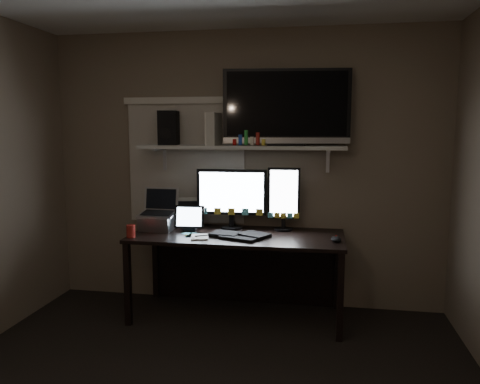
% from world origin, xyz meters
% --- Properties ---
extents(back_wall, '(3.60, 0.00, 3.60)m').
position_xyz_m(back_wall, '(0.00, 1.80, 1.25)').
color(back_wall, '#6F6250').
rests_on(back_wall, floor).
extents(window_blinds, '(1.10, 0.02, 1.10)m').
position_xyz_m(window_blinds, '(-0.55, 1.79, 1.30)').
color(window_blinds, beige).
rests_on(window_blinds, back_wall).
extents(desk, '(1.80, 0.75, 0.73)m').
position_xyz_m(desk, '(0.00, 1.55, 0.55)').
color(desk, black).
rests_on(desk, floor).
extents(wall_shelf, '(1.80, 0.35, 0.03)m').
position_xyz_m(wall_shelf, '(0.00, 1.62, 1.46)').
color(wall_shelf, '#B5B6B0').
rests_on(wall_shelf, back_wall).
extents(monitor_landscape, '(0.63, 0.09, 0.55)m').
position_xyz_m(monitor_landscape, '(-0.09, 1.65, 1.01)').
color(monitor_landscape, black).
rests_on(monitor_landscape, desk).
extents(monitor_portrait, '(0.29, 0.07, 0.57)m').
position_xyz_m(monitor_portrait, '(0.37, 1.66, 1.01)').
color(monitor_portrait, black).
rests_on(monitor_portrait, desk).
extents(keyboard, '(0.52, 0.34, 0.03)m').
position_xyz_m(keyboard, '(0.04, 1.35, 0.74)').
color(keyboard, black).
rests_on(keyboard, desk).
extents(mouse, '(0.11, 0.14, 0.04)m').
position_xyz_m(mouse, '(0.82, 1.30, 0.75)').
color(mouse, black).
rests_on(mouse, desk).
extents(notepad, '(0.18, 0.22, 0.01)m').
position_xyz_m(notepad, '(-0.29, 1.25, 0.74)').
color(notepad, silver).
rests_on(notepad, desk).
extents(tablet, '(0.27, 0.12, 0.23)m').
position_xyz_m(tablet, '(-0.44, 1.48, 0.84)').
color(tablet, black).
rests_on(tablet, desk).
extents(file_sorter, '(0.22, 0.14, 0.25)m').
position_xyz_m(file_sorter, '(-0.51, 1.68, 0.86)').
color(file_sorter, black).
rests_on(file_sorter, desk).
extents(laptop, '(0.33, 0.27, 0.36)m').
position_xyz_m(laptop, '(-0.73, 1.48, 0.91)').
color(laptop, '#B1B1B6').
rests_on(laptop, desk).
extents(cup, '(0.08, 0.08, 0.11)m').
position_xyz_m(cup, '(-0.85, 1.17, 0.78)').
color(cup, maroon).
rests_on(cup, desk).
extents(sticky_notes, '(0.35, 0.27, 0.00)m').
position_xyz_m(sticky_notes, '(-0.41, 1.34, 0.73)').
color(sticky_notes, gold).
rests_on(sticky_notes, desk).
extents(tv, '(1.09, 0.31, 0.65)m').
position_xyz_m(tv, '(0.39, 1.62, 1.80)').
color(tv, black).
rests_on(tv, wall_shelf).
extents(game_console, '(0.10, 0.24, 0.28)m').
position_xyz_m(game_console, '(-0.25, 1.62, 1.62)').
color(game_console, beige).
rests_on(game_console, wall_shelf).
extents(speaker, '(0.19, 0.22, 0.30)m').
position_xyz_m(speaker, '(-0.66, 1.64, 1.63)').
color(speaker, black).
rests_on(speaker, wall_shelf).
extents(bottles, '(0.20, 0.10, 0.13)m').
position_xyz_m(bottles, '(0.08, 1.54, 1.54)').
color(bottles, '#A50F0C').
rests_on(bottles, wall_shelf).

